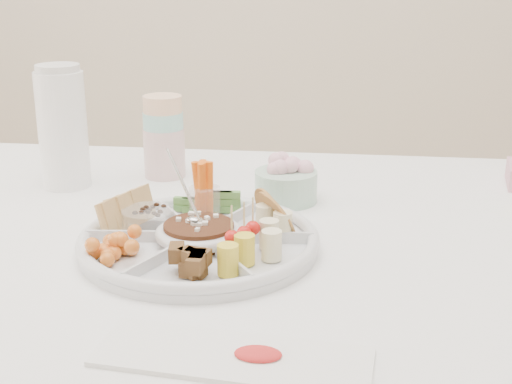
# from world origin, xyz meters

# --- Properties ---
(party_tray) EXTENTS (0.41, 0.41, 0.04)m
(party_tray) POSITION_xyz_m (-0.04, -0.11, 0.78)
(party_tray) COLOR silver
(party_tray) RESTS_ON dining_table
(bean_dip) EXTENTS (0.12, 0.12, 0.04)m
(bean_dip) POSITION_xyz_m (-0.04, -0.11, 0.79)
(bean_dip) COLOR black
(bean_dip) RESTS_ON party_tray
(tortillas) EXTENTS (0.11, 0.11, 0.06)m
(tortillas) POSITION_xyz_m (0.07, -0.03, 0.80)
(tortillas) COLOR #A6704C
(tortillas) RESTS_ON party_tray
(carrot_cucumber) EXTENTS (0.12, 0.12, 0.10)m
(carrot_cucumber) POSITION_xyz_m (-0.05, 0.02, 0.82)
(carrot_cucumber) COLOR orange
(carrot_cucumber) RESTS_ON party_tray
(pita_raisins) EXTENTS (0.13, 0.13, 0.07)m
(pita_raisins) POSITION_xyz_m (-0.16, -0.05, 0.80)
(pita_raisins) COLOR #E1A464
(pita_raisins) RESTS_ON party_tray
(cherries) EXTENTS (0.11, 0.11, 0.04)m
(cherries) POSITION_xyz_m (-0.14, -0.18, 0.79)
(cherries) COLOR orange
(cherries) RESTS_ON party_tray
(granola_chunks) EXTENTS (0.10, 0.10, 0.04)m
(granola_chunks) POSITION_xyz_m (-0.02, -0.24, 0.79)
(granola_chunks) COLOR #432816
(granola_chunks) RESTS_ON party_tray
(banana_tomato) EXTENTS (0.11, 0.11, 0.08)m
(banana_tomato) POSITION_xyz_m (0.08, -0.16, 0.82)
(banana_tomato) COLOR #F4D77B
(banana_tomato) RESTS_ON party_tray
(cup_stack) EXTENTS (0.09, 0.09, 0.24)m
(cup_stack) POSITION_xyz_m (-0.19, 0.28, 0.88)
(cup_stack) COLOR #B0C1AD
(cup_stack) RESTS_ON dining_table
(thermos) EXTENTS (0.11, 0.11, 0.25)m
(thermos) POSITION_xyz_m (-0.37, 0.19, 0.88)
(thermos) COLOR white
(thermos) RESTS_ON dining_table
(flower_bowl) EXTENTS (0.15, 0.15, 0.09)m
(flower_bowl) POSITION_xyz_m (0.08, 0.15, 0.80)
(flower_bowl) COLOR silver
(flower_bowl) RESTS_ON dining_table
(placemat) EXTENTS (0.34, 0.14, 0.01)m
(placemat) POSITION_xyz_m (0.07, -0.42, 0.76)
(placemat) COLOR silver
(placemat) RESTS_ON dining_table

